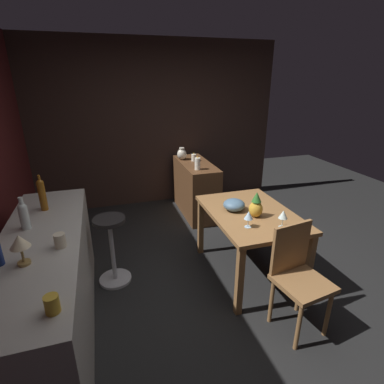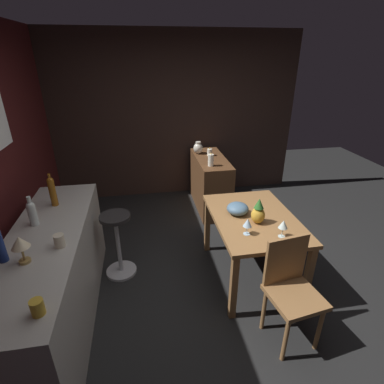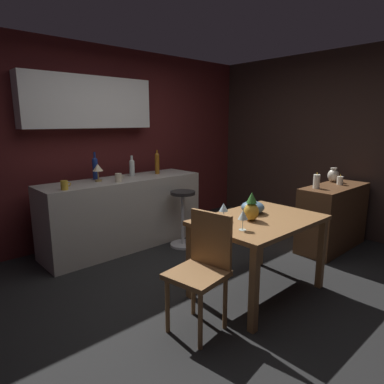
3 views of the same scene
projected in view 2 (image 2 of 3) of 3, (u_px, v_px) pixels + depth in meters
name	position (u px, v px, depth m)	size (l,w,h in m)	color
ground_plane	(218.00, 290.00, 3.12)	(9.00, 9.00, 0.00)	black
wall_side_right	(163.00, 118.00, 4.79)	(0.10, 4.40, 2.60)	#33231E
dining_table	(253.00, 225.00, 3.06)	(1.17, 0.82, 0.74)	olive
kitchen_counter	(54.00, 280.00, 2.60)	(2.10, 0.60, 0.90)	#B2ADA3
sideboard_cabinet	(210.00, 183.00, 4.64)	(1.10, 0.44, 0.82)	#56351E
chair_near_window	(291.00, 287.00, 2.43)	(0.45, 0.45, 0.93)	olive
bar_stool	(118.00, 243.00, 3.20)	(0.34, 0.34, 0.74)	#262323
wine_glass_left	(248.00, 223.00, 2.68)	(0.08, 0.08, 0.16)	silver
wine_glass_right	(283.00, 225.00, 2.64)	(0.08, 0.08, 0.17)	silver
pineapple_centerpiece	(258.00, 213.00, 2.87)	(0.14, 0.14, 0.26)	gold
fruit_bowl	(238.00, 209.00, 3.06)	(0.22, 0.22, 0.12)	slate
wine_bottle_amber	(52.00, 191.00, 2.84)	(0.06, 0.06, 0.33)	#8C5114
wine_bottle_clear	(32.00, 212.00, 2.53)	(0.07, 0.07, 0.27)	silver
cup_mustard	(37.00, 307.00, 1.68)	(0.11, 0.08, 0.10)	gold
cup_cream	(59.00, 241.00, 2.27)	(0.11, 0.08, 0.10)	beige
counter_lamp	(20.00, 244.00, 2.05)	(0.12, 0.12, 0.21)	#A58447
pillar_candle_tall	(211.00, 160.00, 4.12)	(0.08, 0.08, 0.19)	white
pillar_candle_short	(210.00, 152.00, 4.54)	(0.07, 0.07, 0.13)	white
vase_ceramic_ivory	(198.00, 148.00, 4.62)	(0.15, 0.15, 0.19)	beige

